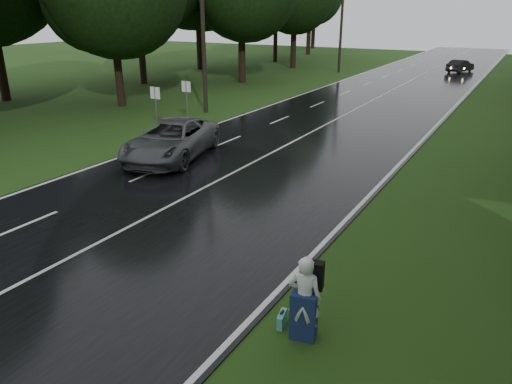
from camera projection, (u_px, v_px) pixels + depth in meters
ground at (31, 279)px, 12.34m from camera, size 160.00×160.00×0.00m
road at (325, 126)px, 28.58m from camera, size 12.00×140.00×0.04m
lane_center at (325, 125)px, 28.57m from camera, size 0.12×140.00×0.01m
grey_car at (171, 140)px, 22.02m from camera, size 4.33×6.71×1.72m
far_car at (460, 66)px, 52.56m from camera, size 2.52×4.25×1.32m
hitchhiker at (305, 301)px, 9.87m from camera, size 0.77×0.72×1.92m
suitcase at (282, 319)px, 10.49m from camera, size 0.22×0.46×0.31m
utility_pole_mid at (206, 112)px, 32.40m from camera, size 1.80×0.28×10.30m
utility_pole_far at (339, 72)px, 52.89m from camera, size 1.80×0.28×9.12m
road_sign_a at (158, 135)px, 26.57m from camera, size 0.63×0.10×2.61m
road_sign_b at (188, 125)px, 28.78m from camera, size 0.62×0.10×2.60m
tree_left_d at (122, 106)px, 34.55m from camera, size 8.54×8.54×13.35m
tree_left_e at (242, 82)px, 45.64m from camera, size 9.14×9.14×14.28m
tree_left_f at (293, 68)px, 56.89m from camera, size 9.19×9.19×14.37m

